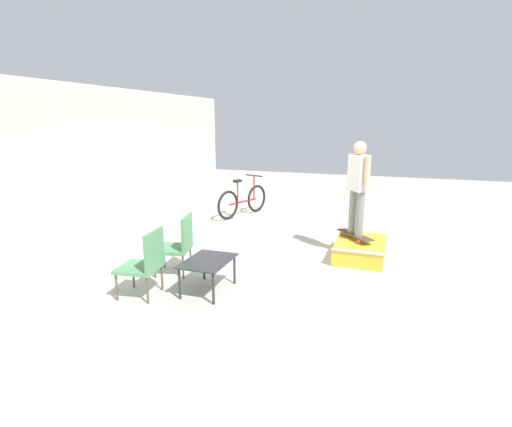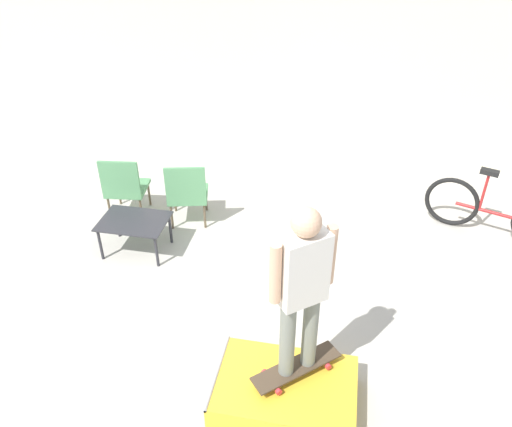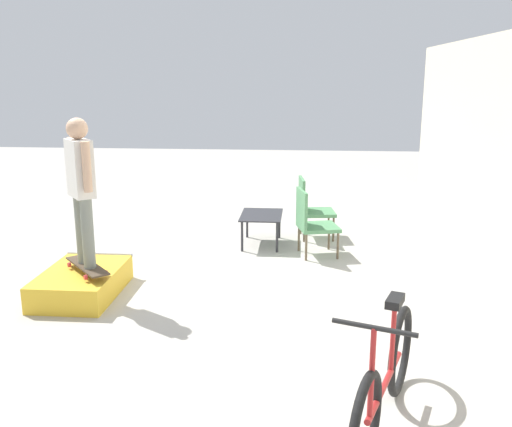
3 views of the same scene
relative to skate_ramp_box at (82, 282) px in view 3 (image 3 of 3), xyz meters
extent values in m
plane|color=#B7B2A8|center=(-1.02, 0.72, -0.15)|extent=(24.00, 24.00, 0.00)
cube|color=gold|center=(0.00, 0.00, 0.00)|extent=(1.23, 0.82, 0.29)
cylinder|color=#B7B7BC|center=(-0.61, 0.00, 0.14)|extent=(0.05, 0.82, 0.05)
cube|color=#473828|center=(0.09, 0.11, 0.23)|extent=(0.76, 0.70, 0.02)
cylinder|color=red|center=(0.20, 0.37, 0.20)|extent=(0.06, 0.06, 0.05)
cylinder|color=red|center=(0.36, 0.19, 0.20)|extent=(0.06, 0.06, 0.05)
cylinder|color=red|center=(-0.18, 0.02, 0.20)|extent=(0.06, 0.06, 0.05)
cylinder|color=red|center=(-0.03, -0.15, 0.20)|extent=(0.06, 0.06, 0.05)
cylinder|color=gray|center=(0.00, 0.04, 0.63)|extent=(0.13, 0.13, 0.78)
cylinder|color=gray|center=(0.17, 0.18, 0.63)|extent=(0.13, 0.13, 0.78)
cube|color=silver|center=(0.09, 0.11, 1.33)|extent=(0.42, 0.39, 0.62)
cylinder|color=#D8A884|center=(-0.10, -0.04, 1.37)|extent=(0.09, 0.09, 0.52)
cylinder|color=#D8A884|center=(0.27, 0.26, 1.37)|extent=(0.09, 0.09, 0.52)
sphere|color=#D8A884|center=(0.09, 0.11, 1.75)|extent=(0.23, 0.23, 0.23)
cube|color=#2D2D33|center=(-2.15, 1.89, 0.30)|extent=(0.82, 0.60, 0.02)
cylinder|color=#2D2D33|center=(-2.51, 1.64, 0.07)|extent=(0.04, 0.04, 0.44)
cylinder|color=#2D2D33|center=(-1.79, 1.64, 0.07)|extent=(0.04, 0.04, 0.44)
cylinder|color=#2D2D33|center=(-2.51, 2.13, 0.07)|extent=(0.04, 0.04, 0.44)
cylinder|color=#2D2D33|center=(-1.79, 2.13, 0.07)|extent=(0.04, 0.04, 0.44)
cylinder|color=brown|center=(-2.39, 2.95, 0.04)|extent=(0.03, 0.03, 0.37)
cylinder|color=brown|center=(-2.83, 2.89, 0.04)|extent=(0.03, 0.03, 0.37)
cylinder|color=brown|center=(-2.34, 2.51, 0.04)|extent=(0.03, 0.03, 0.37)
cylinder|color=brown|center=(-2.78, 2.46, 0.04)|extent=(0.03, 0.03, 0.37)
cube|color=#569360|center=(-2.59, 2.70, 0.25)|extent=(0.58, 0.58, 0.05)
cube|color=#569360|center=(-2.55, 2.47, 0.53)|extent=(0.52, 0.11, 0.51)
cylinder|color=brown|center=(-1.55, 2.97, 0.04)|extent=(0.03, 0.03, 0.37)
cylinder|color=brown|center=(-1.98, 2.87, 0.04)|extent=(0.03, 0.03, 0.37)
cylinder|color=brown|center=(-1.45, 2.54, 0.04)|extent=(0.03, 0.03, 0.37)
cylinder|color=brown|center=(-1.88, 2.44, 0.04)|extent=(0.03, 0.03, 0.37)
cube|color=#569360|center=(-1.71, 2.70, 0.25)|extent=(0.63, 0.63, 0.05)
cube|color=#569360|center=(-1.66, 2.47, 0.53)|extent=(0.51, 0.16, 0.51)
torus|color=black|center=(1.78, 3.26, 0.21)|extent=(0.68, 0.30, 0.71)
cylinder|color=#AD2323|center=(2.30, 3.08, 0.21)|extent=(0.94, 0.38, 0.04)
cylinder|color=#AD2323|center=(2.11, 3.14, 0.46)|extent=(0.04, 0.04, 0.52)
cube|color=black|center=(2.11, 3.14, 0.75)|extent=(0.24, 0.17, 0.06)
cylinder|color=#AD2323|center=(2.71, 2.93, 0.51)|extent=(0.04, 0.04, 0.61)
cylinder|color=black|center=(2.71, 2.93, 0.82)|extent=(0.21, 0.50, 0.03)
camera|label=1|loc=(-6.87, -0.47, 2.20)|focal=28.00mm
camera|label=2|loc=(0.29, -2.81, 3.71)|focal=35.00mm
camera|label=3|loc=(5.91, 2.49, 2.30)|focal=40.00mm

